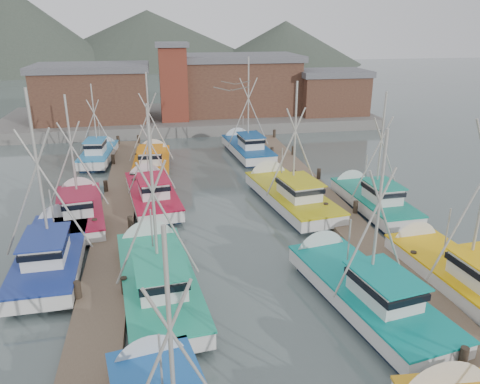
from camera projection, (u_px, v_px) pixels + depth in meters
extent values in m
plane|color=#475553|center=(247.00, 268.00, 24.02)|extent=(260.00, 260.00, 0.00)
cube|color=brown|center=(113.00, 241.00, 26.48)|extent=(2.20, 46.00, 0.40)
cylinder|color=black|center=(79.00, 296.00, 20.68)|extent=(0.30, 0.30, 1.50)
cylinder|color=black|center=(96.00, 231.00, 27.15)|extent=(0.30, 0.30, 1.50)
cylinder|color=black|center=(106.00, 190.00, 33.62)|extent=(0.30, 0.30, 1.50)
cylinder|color=black|center=(113.00, 163.00, 40.08)|extent=(0.30, 0.30, 1.50)
cylinder|color=black|center=(118.00, 143.00, 46.55)|extent=(0.30, 0.30, 1.50)
cylinder|color=black|center=(125.00, 292.00, 21.01)|extent=(0.30, 0.30, 1.50)
cylinder|color=black|center=(131.00, 228.00, 27.48)|extent=(0.30, 0.30, 1.50)
cylinder|color=black|center=(135.00, 189.00, 33.95)|extent=(0.30, 0.30, 1.50)
cylinder|color=black|center=(137.00, 162.00, 40.42)|extent=(0.30, 0.30, 1.50)
cylinder|color=black|center=(139.00, 143.00, 46.89)|extent=(0.30, 0.30, 1.50)
cube|color=brown|center=(346.00, 223.00, 28.82)|extent=(2.20, 46.00, 0.40)
cylinder|color=black|center=(462.00, 365.00, 16.55)|extent=(0.30, 0.30, 1.50)
cylinder|color=black|center=(374.00, 269.00, 23.02)|extent=(0.30, 0.30, 1.50)
cylinder|color=black|center=(325.00, 214.00, 29.49)|extent=(0.30, 0.30, 1.50)
cylinder|color=black|center=(294.00, 179.00, 35.95)|extent=(0.30, 0.30, 1.50)
cylinder|color=black|center=(272.00, 155.00, 42.42)|extent=(0.30, 0.30, 1.50)
cylinder|color=black|center=(256.00, 138.00, 48.89)|extent=(0.30, 0.30, 1.50)
cylinder|color=black|center=(412.00, 265.00, 23.35)|extent=(0.30, 0.30, 1.50)
cylinder|color=black|center=(355.00, 212.00, 29.82)|extent=(0.30, 0.30, 1.50)
cylinder|color=black|center=(319.00, 178.00, 36.29)|extent=(0.30, 0.30, 1.50)
cylinder|color=black|center=(293.00, 154.00, 42.76)|extent=(0.30, 0.30, 1.50)
cylinder|color=black|center=(274.00, 137.00, 49.22)|extent=(0.30, 0.30, 1.50)
cube|color=slate|center=(190.00, 118.00, 58.00)|extent=(44.00, 16.00, 1.20)
cube|color=brown|center=(94.00, 95.00, 53.16)|extent=(12.00, 8.00, 5.50)
cube|color=slate|center=(91.00, 67.00, 52.10)|extent=(12.72, 8.48, 0.70)
cube|color=brown|center=(238.00, 87.00, 57.73)|extent=(14.00, 9.00, 6.20)
cube|color=slate|center=(237.00, 58.00, 56.54)|extent=(14.84, 9.54, 0.70)
cube|color=brown|center=(330.00, 95.00, 57.09)|extent=(8.00, 6.00, 4.50)
cube|color=slate|center=(332.00, 73.00, 56.19)|extent=(8.48, 6.36, 0.70)
cube|color=maroon|center=(173.00, 85.00, 52.39)|extent=(3.00, 3.00, 8.00)
cube|color=slate|center=(172.00, 45.00, 50.92)|extent=(3.60, 3.60, 0.50)
cone|color=#424B3E|center=(16.00, 69.00, 123.60)|extent=(110.00, 110.00, 42.00)
cone|color=#424B3E|center=(150.00, 62.00, 143.30)|extent=(140.00, 140.00, 30.00)
cone|color=#424B3E|center=(285.00, 63.00, 140.74)|extent=(90.00, 90.00, 24.00)
cone|color=silver|center=(148.00, 358.00, 16.77)|extent=(2.85, 1.58, 2.69)
cylinder|color=#A39F96|center=(171.00, 346.00, 11.53)|extent=(0.14, 0.14, 6.54)
cylinder|color=#A39F96|center=(151.00, 377.00, 11.61)|extent=(2.32, 0.52, 5.11)
cylinder|color=#A39F96|center=(193.00, 366.00, 11.98)|extent=(2.32, 0.52, 5.11)
cylinder|color=#A39F96|center=(161.00, 368.00, 13.75)|extent=(0.08, 0.08, 2.40)
cube|color=#0E1B31|center=(159.00, 295.00, 21.55)|extent=(3.61, 8.64, 0.70)
cube|color=silver|center=(159.00, 282.00, 21.33)|extent=(4.10, 9.81, 0.80)
cube|color=#1D9F79|center=(158.00, 275.00, 21.20)|extent=(4.21, 9.92, 0.10)
cone|color=silver|center=(148.00, 241.00, 25.68)|extent=(3.08, 1.41, 2.98)
cube|color=silver|center=(161.00, 276.00, 19.97)|extent=(2.22, 3.05, 1.10)
cube|color=black|center=(160.00, 272.00, 19.89)|extent=(2.37, 3.35, 0.28)
cube|color=#1D9F79|center=(160.00, 264.00, 19.77)|extent=(2.52, 3.55, 0.07)
cylinder|color=#A39F96|center=(154.00, 204.00, 19.81)|extent=(0.15, 0.15, 7.01)
cylinder|color=#A39F96|center=(140.00, 224.00, 19.93)|extent=(2.51, 0.37, 5.49)
cylinder|color=#A39F96|center=(169.00, 221.00, 20.26)|extent=(2.51, 0.37, 5.49)
cylinder|color=#A39F96|center=(152.00, 235.00, 22.32)|extent=(0.09, 0.09, 2.66)
cube|color=#0E1B31|center=(365.00, 307.00, 20.63)|extent=(4.01, 8.43, 0.70)
cube|color=silver|center=(367.00, 294.00, 20.41)|extent=(4.56, 9.58, 0.80)
cube|color=#088980|center=(367.00, 287.00, 20.28)|extent=(4.66, 9.69, 0.10)
cone|color=silver|center=(315.00, 251.00, 24.51)|extent=(3.02, 1.59, 2.87)
cube|color=silver|center=(385.00, 288.00, 19.11)|extent=(2.31, 3.04, 1.10)
cube|color=black|center=(385.00, 283.00, 19.03)|extent=(2.48, 3.33, 0.28)
cube|color=#088980|center=(386.00, 275.00, 18.91)|extent=(2.63, 3.54, 0.07)
cylinder|color=#A39F96|center=(378.00, 213.00, 18.91)|extent=(0.15, 0.15, 6.98)
cylinder|color=#A39F96|center=(364.00, 234.00, 19.00)|extent=(2.48, 0.53, 5.46)
cylinder|color=#A39F96|center=(388.00, 230.00, 19.38)|extent=(2.48, 0.53, 5.46)
cylinder|color=#A39F96|center=(349.00, 245.00, 21.32)|extent=(0.09, 0.09, 2.57)
cube|color=#0E1B31|center=(54.00, 266.00, 24.02)|extent=(2.90, 8.11, 0.70)
cube|color=silver|center=(52.00, 255.00, 23.80)|extent=(3.30, 9.21, 0.80)
cube|color=navy|center=(51.00, 248.00, 23.67)|extent=(3.39, 9.30, 0.10)
cone|color=silver|center=(64.00, 223.00, 28.03)|extent=(2.88, 1.20, 2.84)
cube|color=silver|center=(46.00, 248.00, 22.47)|extent=(1.94, 2.80, 1.10)
cube|color=black|center=(45.00, 244.00, 22.39)|extent=(2.06, 3.08, 0.28)
cube|color=navy|center=(44.00, 237.00, 22.27)|extent=(2.19, 3.26, 0.07)
cylinder|color=#A39F96|center=(39.00, 174.00, 22.11)|extent=(0.14, 0.14, 8.04)
cylinder|color=#A39F96|center=(28.00, 193.00, 22.31)|extent=(2.87, 0.21, 6.28)
cylinder|color=#A39F96|center=(55.00, 191.00, 22.56)|extent=(2.87, 0.21, 6.28)
cylinder|color=#A39F96|center=(53.00, 214.00, 24.75)|extent=(0.08, 0.08, 2.73)
cube|color=#0E1B31|center=(462.00, 291.00, 21.85)|extent=(3.18, 7.93, 0.70)
cube|color=silver|center=(464.00, 279.00, 21.63)|extent=(3.61, 9.01, 0.80)
cube|color=#FABB08|center=(465.00, 271.00, 21.50)|extent=(3.70, 9.10, 0.10)
cone|color=silver|center=(408.00, 241.00, 25.67)|extent=(2.86, 1.32, 2.78)
cylinder|color=#A39F96|center=(470.00, 202.00, 19.97)|extent=(3.29, 0.37, 7.25)
cylinder|color=#A39F96|center=(447.00, 233.00, 22.52)|extent=(0.08, 0.08, 2.58)
cube|color=#0E1B31|center=(153.00, 204.00, 32.26)|extent=(3.44, 7.85, 0.70)
cube|color=silver|center=(152.00, 195.00, 32.04)|extent=(3.90, 8.91, 0.80)
cube|color=#B10E2C|center=(152.00, 190.00, 31.90)|extent=(4.00, 9.01, 0.10)
cone|color=silver|center=(145.00, 178.00, 35.94)|extent=(2.82, 1.44, 2.70)
cube|color=silver|center=(153.00, 187.00, 30.78)|extent=(2.06, 2.79, 1.10)
cube|color=black|center=(153.00, 183.00, 30.70)|extent=(2.21, 3.06, 0.28)
cube|color=#B10E2C|center=(153.00, 178.00, 30.58)|extent=(2.34, 3.25, 0.07)
cylinder|color=#A39F96|center=(149.00, 148.00, 30.73)|extent=(0.13, 0.13, 5.88)
cylinder|color=#A39F96|center=(142.00, 159.00, 30.81)|extent=(2.11, 0.36, 4.60)
cylinder|color=#A39F96|center=(158.00, 158.00, 31.13)|extent=(2.11, 0.36, 4.60)
cylinder|color=#A39F96|center=(148.00, 166.00, 32.87)|extent=(0.08, 0.08, 2.41)
cube|color=#0E1B31|center=(291.00, 205.00, 32.00)|extent=(3.99, 8.84, 0.70)
cube|color=silver|center=(291.00, 196.00, 31.78)|extent=(4.54, 10.05, 0.80)
cube|color=#BCB110|center=(292.00, 191.00, 31.65)|extent=(4.65, 10.16, 0.10)
cone|color=silver|center=(265.00, 177.00, 36.14)|extent=(3.16, 1.53, 3.03)
cube|color=silver|center=(299.00, 189.00, 30.42)|extent=(2.36, 3.16, 1.10)
cube|color=black|center=(299.00, 185.00, 30.34)|extent=(2.53, 3.47, 0.28)
cube|color=#BCB110|center=(300.00, 180.00, 30.21)|extent=(2.68, 3.68, 0.07)
cylinder|color=#A39F96|center=(295.00, 139.00, 30.21)|extent=(0.15, 0.15, 7.32)
cylinder|color=#A39F96|center=(286.00, 152.00, 30.32)|extent=(2.61, 0.48, 5.73)
cylinder|color=#A39F96|center=(303.00, 151.00, 30.69)|extent=(2.61, 0.48, 5.73)
cylinder|color=#A39F96|center=(282.00, 167.00, 32.78)|extent=(0.09, 0.09, 2.70)
cube|color=#0E1B31|center=(81.00, 221.00, 29.44)|extent=(3.39, 7.59, 0.70)
cube|color=silver|center=(79.00, 212.00, 29.22)|extent=(3.86, 8.62, 0.80)
cube|color=maroon|center=(79.00, 206.00, 29.09)|extent=(3.95, 8.72, 0.10)
cone|color=silver|center=(79.00, 192.00, 32.98)|extent=(2.73, 1.46, 2.60)
cube|color=silver|center=(78.00, 203.00, 28.00)|extent=(2.01, 2.71, 1.10)
cube|color=black|center=(77.00, 200.00, 27.92)|extent=(2.16, 2.97, 0.28)
cube|color=maroon|center=(77.00, 194.00, 27.80)|extent=(2.29, 3.15, 0.07)
cylinder|color=#A39F96|center=(72.00, 153.00, 27.75)|extent=(0.14, 0.14, 6.89)
cylinder|color=#A39F96|center=(63.00, 167.00, 27.85)|extent=(2.46, 0.44, 5.39)
cylinder|color=#A39F96|center=(84.00, 165.00, 28.19)|extent=(2.46, 0.44, 5.39)
cylinder|color=#A39F96|center=(76.00, 180.00, 30.00)|extent=(0.08, 0.08, 2.50)
cube|color=#0E1B31|center=(373.00, 210.00, 31.17)|extent=(2.64, 7.14, 0.70)
cube|color=silver|center=(374.00, 201.00, 30.95)|extent=(3.00, 8.12, 0.80)
cube|color=#0C826A|center=(374.00, 196.00, 30.82)|extent=(3.08, 8.20, 0.10)
cone|color=silver|center=(347.00, 184.00, 34.66)|extent=(2.58, 1.22, 2.53)
cube|color=silver|center=(382.00, 193.00, 29.74)|extent=(1.74, 2.47, 1.10)
cube|color=black|center=(383.00, 189.00, 29.66)|extent=(1.86, 2.72, 0.28)
cube|color=#0C826A|center=(383.00, 184.00, 29.54)|extent=(1.97, 2.88, 0.07)
cylinder|color=#A39F96|center=(381.00, 146.00, 29.49)|extent=(0.12, 0.12, 6.80)
cylinder|color=#A39F96|center=(372.00, 159.00, 29.66)|extent=(2.43, 0.20, 5.32)
cylinder|color=#A39F96|center=(387.00, 158.00, 29.88)|extent=(2.43, 0.20, 5.32)
cylinder|color=#A39F96|center=(366.00, 172.00, 31.72)|extent=(0.07, 0.07, 2.34)
cube|color=#0E1B31|center=(153.00, 171.00, 39.32)|extent=(2.78, 7.68, 0.70)
cube|color=silver|center=(152.00, 164.00, 39.10)|extent=(3.16, 8.73, 0.80)
cube|color=orange|center=(152.00, 159.00, 38.97)|extent=(3.25, 8.82, 0.10)
cone|color=silver|center=(154.00, 152.00, 43.16)|extent=(2.74, 1.21, 2.69)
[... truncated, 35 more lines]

